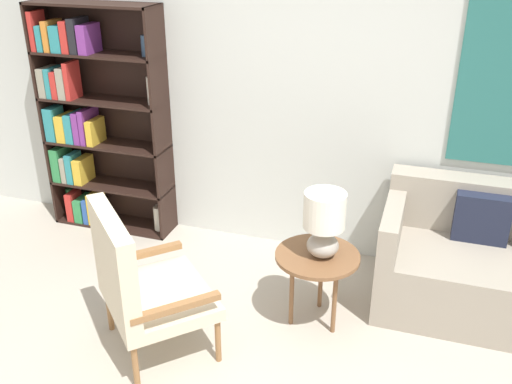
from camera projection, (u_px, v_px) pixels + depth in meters
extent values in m
cube|color=silver|center=(300.00, 83.00, 4.20)|extent=(6.40, 0.06, 2.70)
cube|color=black|center=(51.00, 116.00, 4.81)|extent=(0.02, 0.30, 1.88)
cube|color=black|center=(162.00, 129.00, 4.52)|extent=(0.02, 0.30, 1.88)
cube|color=black|center=(91.00, 4.00, 4.27)|extent=(1.05, 0.30, 0.02)
cube|color=black|center=(117.00, 222.00, 5.06)|extent=(1.05, 0.30, 0.02)
cube|color=black|center=(114.00, 117.00, 4.79)|extent=(1.05, 0.01, 1.88)
cube|color=black|center=(112.00, 184.00, 4.90)|extent=(1.05, 0.30, 0.02)
cylinder|color=#194723|center=(71.00, 201.00, 5.13)|extent=(0.06, 0.06, 0.26)
cube|color=red|center=(74.00, 205.00, 5.06)|extent=(0.06, 0.17, 0.26)
cube|color=#338C4C|center=(84.00, 208.00, 5.07)|extent=(0.08, 0.21, 0.21)
cube|color=#2D56A8|center=(92.00, 208.00, 5.05)|extent=(0.05, 0.23, 0.22)
cube|color=gold|center=(97.00, 207.00, 4.99)|extent=(0.08, 0.18, 0.28)
cylinder|color=beige|center=(160.00, 218.00, 4.89)|extent=(0.10, 0.10, 0.21)
cube|color=black|center=(107.00, 144.00, 4.74)|extent=(1.05, 0.30, 0.02)
cube|color=#338C4C|center=(62.00, 163.00, 4.94)|extent=(0.08, 0.22, 0.29)
cube|color=gray|center=(70.00, 167.00, 4.94)|extent=(0.05, 0.24, 0.22)
cube|color=teal|center=(74.00, 167.00, 4.89)|extent=(0.06, 0.17, 0.26)
cube|color=gold|center=(84.00, 169.00, 4.89)|extent=(0.08, 0.22, 0.22)
cube|color=black|center=(102.00, 100.00, 4.58)|extent=(1.05, 0.30, 0.02)
cube|color=teal|center=(54.00, 123.00, 4.76)|extent=(0.09, 0.17, 0.28)
cube|color=gold|center=(67.00, 127.00, 4.76)|extent=(0.08, 0.22, 0.22)
cube|color=teal|center=(76.00, 126.00, 4.75)|extent=(0.07, 0.25, 0.24)
cube|color=#7A338C|center=(82.00, 127.00, 4.70)|extent=(0.05, 0.20, 0.26)
cube|color=#7A338C|center=(89.00, 125.00, 4.70)|extent=(0.04, 0.25, 0.29)
cube|color=gold|center=(96.00, 131.00, 4.69)|extent=(0.06, 0.21, 0.21)
cube|color=black|center=(97.00, 54.00, 4.42)|extent=(1.05, 0.30, 0.02)
cube|color=gray|center=(49.00, 81.00, 4.63)|extent=(0.07, 0.22, 0.23)
cube|color=teal|center=(55.00, 82.00, 4.61)|extent=(0.04, 0.20, 0.24)
cube|color=red|center=(62.00, 83.00, 4.61)|extent=(0.05, 0.23, 0.22)
cube|color=gray|center=(66.00, 83.00, 4.56)|extent=(0.07, 0.17, 0.25)
cube|color=red|center=(72.00, 80.00, 4.53)|extent=(0.04, 0.17, 0.30)
cylinder|color=beige|center=(151.00, 91.00, 4.41)|extent=(0.07, 0.07, 0.22)
cube|color=red|center=(38.00, 31.00, 4.44)|extent=(0.04, 0.17, 0.30)
cube|color=teal|center=(47.00, 37.00, 4.48)|extent=(0.05, 0.23, 0.20)
cube|color=orange|center=(53.00, 35.00, 4.44)|extent=(0.05, 0.21, 0.23)
cube|color=teal|center=(64.00, 38.00, 4.44)|extent=(0.09, 0.25, 0.20)
cube|color=red|center=(70.00, 36.00, 4.38)|extent=(0.06, 0.18, 0.24)
cube|color=black|center=(79.00, 35.00, 4.37)|extent=(0.06, 0.21, 0.26)
cube|color=#7A338C|center=(89.00, 39.00, 4.36)|extent=(0.08, 0.22, 0.22)
cylinder|color=#334C6B|center=(147.00, 46.00, 4.26)|extent=(0.09, 0.09, 0.16)
cylinder|color=olive|center=(218.00, 340.00, 3.41)|extent=(0.04, 0.04, 0.31)
cylinder|color=olive|center=(183.00, 289.00, 3.89)|extent=(0.04, 0.04, 0.31)
cylinder|color=olive|center=(136.00, 367.00, 3.20)|extent=(0.04, 0.04, 0.31)
cylinder|color=olive|center=(109.00, 309.00, 3.68)|extent=(0.04, 0.04, 0.31)
cube|color=beige|center=(159.00, 298.00, 3.46)|extent=(0.89, 0.89, 0.08)
cube|color=beige|center=(114.00, 262.00, 3.22)|extent=(0.55, 0.55, 0.57)
cube|color=olive|center=(176.00, 307.00, 3.15)|extent=(0.41, 0.41, 0.04)
cube|color=olive|center=(142.00, 254.00, 3.66)|extent=(0.41, 0.41, 0.04)
cube|color=#9E9384|center=(508.00, 286.00, 3.80)|extent=(1.70, 0.84, 0.44)
cube|color=#9E9384|center=(393.00, 221.00, 3.87)|extent=(0.12, 0.84, 0.27)
cube|color=#1E2338|center=(482.00, 218.00, 3.84)|extent=(0.36, 0.12, 0.34)
cylinder|color=brown|center=(317.00, 256.00, 3.62)|extent=(0.54, 0.54, 0.03)
cylinder|color=brown|center=(321.00, 276.00, 3.87)|extent=(0.03, 0.03, 0.49)
cylinder|color=brown|center=(292.00, 293.00, 3.70)|extent=(0.03, 0.03, 0.49)
cylinder|color=brown|center=(335.00, 301.00, 3.62)|extent=(0.03, 0.03, 0.49)
ellipsoid|color=#A59E93|center=(323.00, 245.00, 3.57)|extent=(0.20, 0.20, 0.15)
cylinder|color=tan|center=(324.00, 231.00, 3.53)|extent=(0.02, 0.02, 0.06)
cylinder|color=white|center=(325.00, 210.00, 3.47)|extent=(0.26, 0.26, 0.23)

